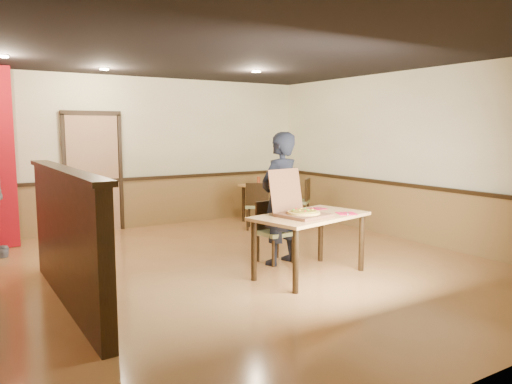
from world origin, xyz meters
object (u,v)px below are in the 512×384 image
Objects in this scene: main_table at (310,223)px; diner at (280,199)px; side_table at (262,193)px; pizza_box at (300,210)px; condiment at (259,180)px; diner_chair at (273,229)px; side_chair_right at (300,199)px; side_chair_left at (258,204)px.

diner reaches higher than main_table.
side_table is 1.08× the size of pizza_box.
main_table is at bearing -112.71° from condiment.
main_table is 1.90× the size of diner_chair.
side_chair_right reaches higher than side_table.
side_chair_right is (1.99, 1.99, 0.03)m from diner_chair.
main_table is 1.79× the size of side_chair_right.
side_chair_left is at bearing 59.36° from diner_chair.
side_chair_right is 1.26× the size of pizza_box.
condiment is (1.65, 3.56, -0.03)m from pizza_box.
side_chair_left is 0.98× the size of side_chair_right.
condiment is (1.49, 2.71, 0.36)m from diner_chair.
main_table is at bearing -92.85° from diner_chair.
side_table is 0.42× the size of diner.
diner reaches higher than side_table.
diner_chair is 3.00m from side_table.
side_chair_left is 0.93m from condiment.
condiment reaches higher than main_table.
side_chair_right is 1.17× the size of side_table.
diner is at bearing 77.08° from main_table.
side_table is at bearing -134.17° from diner.
diner reaches higher than condiment.
diner_chair is 3.12m from condiment.
pizza_box reaches higher than side_chair_right.
side_chair_right is 0.50× the size of diner.
side_chair_left is at bearing -123.52° from condiment.
side_chair_left is at bearing 57.81° from pizza_box.
diner is 11.45× the size of condiment.
diner_chair is 0.47m from diner.
diner is at bearing -117.20° from condiment.
pizza_box reaches higher than side_chair_left.
pizza_box is at bearing 10.60° from side_chair_right.
pizza_box is 3.92m from condiment.
diner reaches higher than diner_chair.
diner reaches higher than side_chair_right.
side_chair_right is 2.93m from diner.
main_table is at bearing 73.52° from diner.
diner is (-1.97, -2.13, 0.41)m from side_chair_right.
side_table is (1.50, 2.59, 0.11)m from diner_chair.
condiment is (1.47, 2.85, -0.08)m from diner.
diner is 3.21m from condiment.
diner_chair is 0.47× the size of diner.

